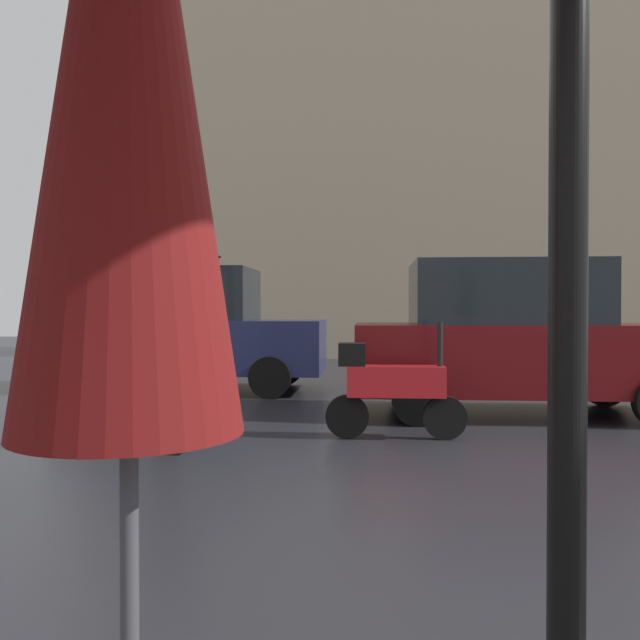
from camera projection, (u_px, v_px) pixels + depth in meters
folded_patio_umbrella_near at (127, 65)px, 1.22m from camera, size 0.44×0.44×2.63m
pedestrian_with_umbrella at (169, 283)px, 6.06m from camera, size 1.00×1.00×2.09m
parked_scooter at (391, 386)px, 6.76m from camera, size 1.48×0.32×1.23m
parked_car_left at (191, 330)px, 10.86m from camera, size 4.33×2.00×2.06m
parked_car_right at (515, 339)px, 8.31m from camera, size 4.24×1.97×1.98m
street_signpost at (154, 283)px, 7.79m from camera, size 1.08×0.08×2.77m
building_block at (373, 89)px, 19.00m from camera, size 17.18×2.47×15.84m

